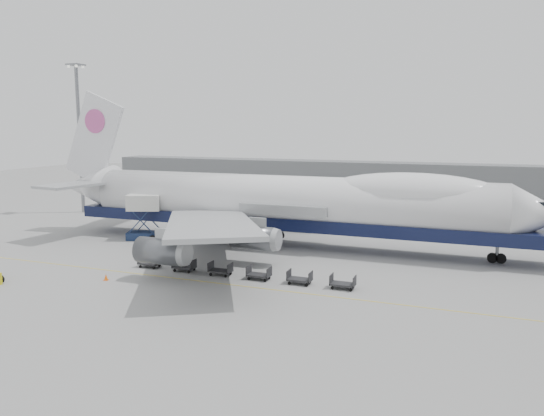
% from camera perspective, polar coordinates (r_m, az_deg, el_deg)
% --- Properties ---
extents(ground, '(260.00, 260.00, 0.00)m').
position_cam_1_polar(ground, '(56.92, -2.81, -6.49)').
color(ground, gray).
rests_on(ground, ground).
extents(apron_line, '(60.00, 0.15, 0.01)m').
position_cam_1_polar(apron_line, '(51.71, -5.53, -8.09)').
color(apron_line, gold).
rests_on(apron_line, ground).
extents(hangar, '(110.00, 8.00, 7.00)m').
position_cam_1_polar(hangar, '(124.97, 6.04, 3.46)').
color(hangar, slate).
rests_on(hangar, ground).
extents(floodlight_mast, '(2.40, 2.40, 25.43)m').
position_cam_1_polar(floodlight_mast, '(98.20, -20.02, 7.84)').
color(floodlight_mast, slate).
rests_on(floodlight_mast, ground).
extents(airliner, '(67.00, 55.30, 19.98)m').
position_cam_1_polar(airliner, '(66.51, 1.86, 0.69)').
color(airliner, white).
rests_on(airliner, ground).
extents(catering_truck, '(5.19, 4.33, 6.03)m').
position_cam_1_polar(catering_truck, '(72.42, -13.54, -0.64)').
color(catering_truck, '#172545').
rests_on(catering_truck, ground).
extents(traffic_cone, '(0.42, 0.42, 0.63)m').
position_cam_1_polar(traffic_cone, '(54.96, -17.43, -7.13)').
color(traffic_cone, '#FF620D').
rests_on(traffic_cone, ground).
extents(dolly_0, '(2.30, 1.35, 1.30)m').
position_cam_1_polar(dolly_0, '(58.56, -13.01, -5.73)').
color(dolly_0, '#2D2D30').
rests_on(dolly_0, ground).
extents(dolly_1, '(2.30, 1.35, 1.30)m').
position_cam_1_polar(dolly_1, '(56.35, -9.43, -6.19)').
color(dolly_1, '#2D2D30').
rests_on(dolly_1, ground).
extents(dolly_2, '(2.30, 1.35, 1.30)m').
position_cam_1_polar(dolly_2, '(54.38, -5.56, -6.67)').
color(dolly_2, '#2D2D30').
rests_on(dolly_2, ground).
extents(dolly_3, '(2.30, 1.35, 1.30)m').
position_cam_1_polar(dolly_3, '(52.68, -1.42, -7.14)').
color(dolly_3, '#2D2D30').
rests_on(dolly_3, ground).
extents(dolly_4, '(2.30, 1.35, 1.30)m').
position_cam_1_polar(dolly_4, '(51.27, 2.99, -7.60)').
color(dolly_4, '#2D2D30').
rests_on(dolly_4, ground).
extents(dolly_5, '(2.30, 1.35, 1.30)m').
position_cam_1_polar(dolly_5, '(50.18, 7.63, -8.03)').
color(dolly_5, '#2D2D30').
rests_on(dolly_5, ground).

